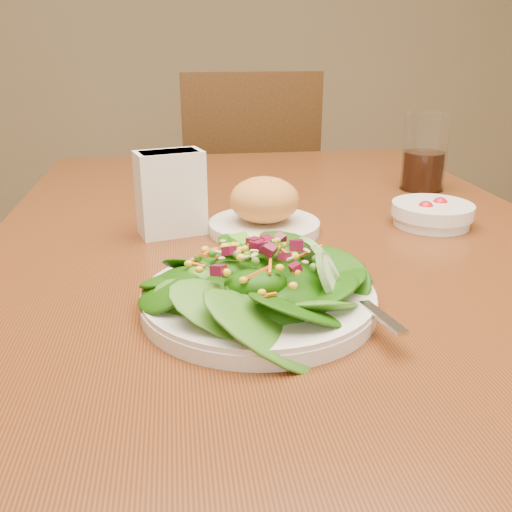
# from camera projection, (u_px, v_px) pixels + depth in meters

# --- Properties ---
(dining_table) EXTENTS (0.90, 1.40, 0.75)m
(dining_table) POSITION_uv_depth(u_px,v_px,m) (286.00, 304.00, 0.89)
(dining_table) COLOR brown
(dining_table) RESTS_ON ground_plane
(chair_far) EXTENTS (0.44, 0.45, 0.94)m
(chair_far) POSITION_uv_depth(u_px,v_px,m) (247.00, 208.00, 1.91)
(chair_far) COLOR #472B11
(chair_far) RESTS_ON ground_plane
(salad_plate) EXTENTS (0.27, 0.26, 0.08)m
(salad_plate) POSITION_uv_depth(u_px,v_px,m) (267.00, 286.00, 0.63)
(salad_plate) COLOR white
(salad_plate) RESTS_ON dining_table
(bread_plate) EXTENTS (0.17, 0.17, 0.09)m
(bread_plate) POSITION_uv_depth(u_px,v_px,m) (264.00, 210.00, 0.88)
(bread_plate) COLOR white
(bread_plate) RESTS_ON dining_table
(tomato_bowl) EXTENTS (0.13, 0.13, 0.04)m
(tomato_bowl) POSITION_uv_depth(u_px,v_px,m) (432.00, 214.00, 0.92)
(tomato_bowl) COLOR white
(tomato_bowl) RESTS_ON dining_table
(drinking_glass) EXTENTS (0.09, 0.09, 0.15)m
(drinking_glass) POSITION_uv_depth(u_px,v_px,m) (424.00, 157.00, 1.12)
(drinking_glass) COLOR silver
(drinking_glass) RESTS_ON dining_table
(napkin_holder) EXTENTS (0.11, 0.08, 0.13)m
(napkin_holder) POSITION_uv_depth(u_px,v_px,m) (171.00, 191.00, 0.86)
(napkin_holder) COLOR white
(napkin_holder) RESTS_ON dining_table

